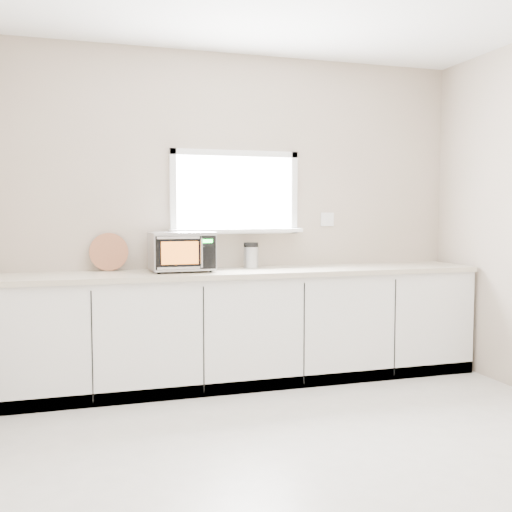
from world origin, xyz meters
name	(u,v)px	position (x,y,z in m)	size (l,w,h in m)	color
ground	(330,467)	(0.00, 0.00, 0.00)	(4.00, 4.00, 0.00)	beige
back_wall	(235,215)	(0.00, 2.00, 1.36)	(4.00, 0.17, 2.70)	#BEA997
cabinets	(244,329)	(0.00, 1.70, 0.44)	(3.92, 0.60, 0.88)	white
countertop	(245,272)	(0.00, 1.69, 0.90)	(3.92, 0.64, 0.04)	beige
microwave	(182,251)	(-0.50, 1.73, 1.08)	(0.48, 0.41, 0.31)	black
knife_block	(186,255)	(-0.45, 1.81, 1.04)	(0.10, 0.20, 0.28)	#4F291C
cutting_board	(109,252)	(-1.04, 1.94, 1.07)	(0.30, 0.30, 0.02)	#A76540
coffee_grinder	(251,255)	(0.10, 1.84, 1.03)	(0.13, 0.13, 0.22)	#AFB2B6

